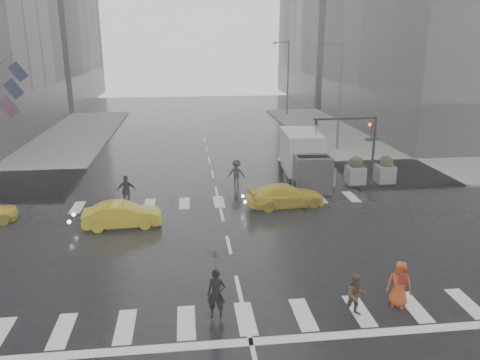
{
  "coord_description": "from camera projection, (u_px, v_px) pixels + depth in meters",
  "views": [
    {
      "loc": [
        -1.82,
        -19.7,
        9.04
      ],
      "look_at": [
        0.76,
        2.0,
        2.5
      ],
      "focal_mm": 35.0,
      "sensor_mm": 36.0,
      "label": 1
    }
  ],
  "objects": [
    {
      "name": "pedestrian_brown",
      "position": [
        356.0,
        295.0,
        15.81
      ],
      "size": [
        0.75,
        0.59,
        1.53
      ],
      "primitive_type": "imported",
      "rotation": [
        0.0,
        0.0,
        0.01
      ],
      "color": "#492E1A",
      "rests_on": "ground"
    },
    {
      "name": "pedestrian_far_b",
      "position": [
        236.0,
        173.0,
        29.91
      ],
      "size": [
        1.26,
        0.89,
        1.75
      ],
      "primitive_type": "imported",
      "rotation": [
        0.0,
        0.0,
        2.89
      ],
      "color": "black",
      "rests_on": "ground"
    },
    {
      "name": "sidewalk_ne",
      "position": [
        434.0,
        148.0,
        40.38
      ],
      "size": [
        35.0,
        35.0,
        0.15
      ],
      "primitive_type": "cube",
      "color": "gray",
      "rests_on": "ground"
    },
    {
      "name": "flag_cluster",
      "position": [
        10.0,
        86.0,
        35.81
      ],
      "size": [
        2.87,
        3.06,
        4.69
      ],
      "color": "#59595B",
      "rests_on": "ground"
    },
    {
      "name": "street_lamp_near",
      "position": [
        339.0,
        92.0,
        38.48
      ],
      "size": [
        2.15,
        0.22,
        9.0
      ],
      "color": "#59595B",
      "rests_on": "ground"
    },
    {
      "name": "planter_mid",
      "position": [
        355.0,
        171.0,
        30.08
      ],
      "size": [
        1.1,
        1.1,
        1.8
      ],
      "color": "gray",
      "rests_on": "ground"
    },
    {
      "name": "taxi_rear",
      "position": [
        286.0,
        196.0,
        26.36
      ],
      "size": [
        4.09,
        2.3,
        1.28
      ],
      "primitive_type": "imported",
      "rotation": [
        0.0,
        0.0,
        1.71
      ],
      "color": "#DFBF0B",
      "rests_on": "ground"
    },
    {
      "name": "planter_west",
      "position": [
        325.0,
        172.0,
        29.85
      ],
      "size": [
        1.1,
        1.1,
        1.8
      ],
      "color": "gray",
      "rests_on": "ground"
    },
    {
      "name": "planter_east",
      "position": [
        385.0,
        170.0,
        30.31
      ],
      "size": [
        1.1,
        1.1,
        1.8
      ],
      "color": "gray",
      "rests_on": "ground"
    },
    {
      "name": "street_lamp_far",
      "position": [
        287.0,
        75.0,
        57.5
      ],
      "size": [
        2.15,
        0.22,
        9.0
      ],
      "color": "#59595B",
      "rests_on": "ground"
    },
    {
      "name": "taxi_mid",
      "position": [
        122.0,
        215.0,
        23.43
      ],
      "size": [
        3.94,
        1.62,
        1.27
      ],
      "primitive_type": "imported",
      "rotation": [
        0.0,
        0.0,
        1.64
      ],
      "color": "#DFBF0B",
      "rests_on": "ground"
    },
    {
      "name": "traffic_signal_pole",
      "position": [
        359.0,
        137.0,
        29.26
      ],
      "size": [
        4.45,
        0.42,
        4.5
      ],
      "color": "black",
      "rests_on": "ground"
    },
    {
      "name": "pedestrian_black",
      "position": [
        216.0,
        275.0,
        15.49
      ],
      "size": [
        1.13,
        1.15,
        2.43
      ],
      "rotation": [
        0.0,
        0.0,
        -0.19
      ],
      "color": "black",
      "rests_on": "ground"
    },
    {
      "name": "pedestrian_orange",
      "position": [
        399.0,
        284.0,
        16.36
      ],
      "size": [
        0.98,
        0.86,
        1.7
      ],
      "rotation": [
        0.0,
        0.0,
        -0.47
      ],
      "color": "#C7450E",
      "rests_on": "ground"
    },
    {
      "name": "road_markings",
      "position": [
        229.0,
        245.0,
        21.54
      ],
      "size": [
        18.0,
        48.0,
        0.01
      ],
      "primitive_type": null,
      "color": "silver",
      "rests_on": "ground"
    },
    {
      "name": "pedestrian_far_a",
      "position": [
        127.0,
        191.0,
        26.22
      ],
      "size": [
        1.08,
        0.66,
        1.84
      ],
      "primitive_type": "imported",
      "rotation": [
        0.0,
        0.0,
        3.15
      ],
      "color": "black",
      "rests_on": "ground"
    },
    {
      "name": "box_truck",
      "position": [
        304.0,
        157.0,
        30.56
      ],
      "size": [
        2.29,
        6.1,
        3.24
      ],
      "rotation": [
        0.0,
        0.0,
        -0.06
      ],
      "color": "silver",
      "rests_on": "ground"
    },
    {
      "name": "ground",
      "position": [
        229.0,
        245.0,
        21.54
      ],
      "size": [
        120.0,
        120.0,
        0.0
      ],
      "primitive_type": "plane",
      "color": "black",
      "rests_on": "ground"
    }
  ]
}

